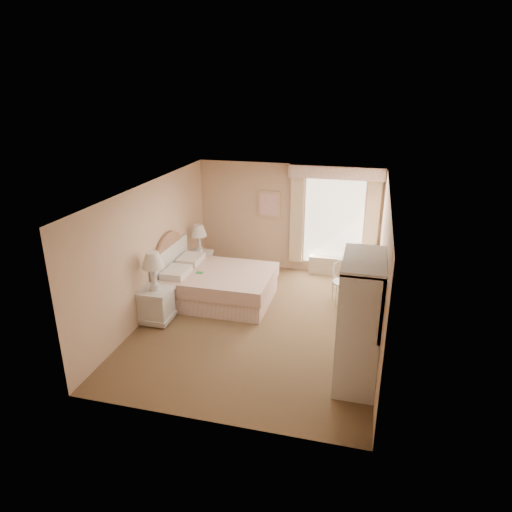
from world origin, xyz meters
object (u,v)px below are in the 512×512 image
(nightstand_far, at_px, (200,257))
(armoire, at_px, (359,331))
(nightstand_near, at_px, (156,297))
(round_table, at_px, (362,260))
(bed, at_px, (214,284))
(cafe_chair, at_px, (342,278))

(nightstand_far, bearing_deg, armoire, -40.40)
(nightstand_near, height_order, nightstand_far, nightstand_near)
(round_table, distance_m, armoire, 3.64)
(bed, bearing_deg, cafe_chair, 13.45)
(armoire, bearing_deg, cafe_chair, 99.01)
(bed, xyz_separation_m, cafe_chair, (2.52, 0.60, 0.14))
(nightstand_near, relative_size, armoire, 0.70)
(nightstand_far, distance_m, cafe_chair, 3.28)
(nightstand_near, xyz_separation_m, armoire, (3.65, -0.87, 0.29))
(round_table, bearing_deg, armoire, -89.00)
(armoire, bearing_deg, round_table, 91.00)
(bed, relative_size, round_table, 2.68)
(nightstand_far, relative_size, cafe_chair, 1.41)
(cafe_chair, xyz_separation_m, armoire, (0.41, -2.60, 0.31))
(bed, height_order, round_table, bed)
(bed, relative_size, nightstand_near, 1.58)
(round_table, xyz_separation_m, armoire, (0.06, -3.63, 0.27))
(cafe_chair, bearing_deg, nightstand_near, -170.08)
(nightstand_near, bearing_deg, round_table, 37.56)
(nightstand_near, height_order, round_table, nightstand_near)
(nightstand_far, distance_m, armoire, 4.81)
(armoire, bearing_deg, bed, 145.67)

